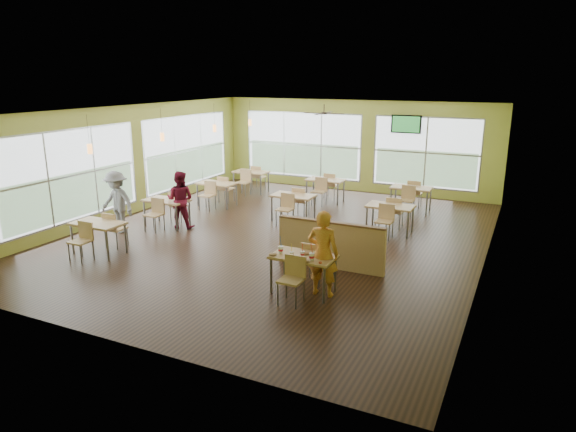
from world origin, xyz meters
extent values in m
plane|color=black|center=(0.00, 0.00, 0.00)|extent=(12.00, 12.00, 0.00)
plane|color=white|center=(0.00, 0.00, 3.20)|extent=(12.00, 12.00, 0.00)
cube|color=#A2AA45|center=(0.00, 6.00, 1.60)|extent=(10.00, 0.04, 3.20)
cube|color=#A2AA45|center=(0.00, -6.00, 1.60)|extent=(10.00, 0.04, 3.20)
cube|color=#A2AA45|center=(-5.00, 0.00, 1.60)|extent=(0.04, 12.00, 3.20)
cube|color=#A2AA45|center=(5.00, 0.00, 1.60)|extent=(0.04, 12.00, 3.20)
cube|color=white|center=(-4.98, -2.00, 1.53)|extent=(0.02, 4.50, 2.35)
cube|color=white|center=(-4.98, 3.00, 1.53)|extent=(0.02, 4.50, 2.35)
cube|color=white|center=(-2.00, 5.98, 1.53)|extent=(4.50, 0.02, 2.35)
cube|color=white|center=(2.50, 5.98, 1.53)|extent=(3.50, 0.02, 2.35)
cube|color=#B7BABC|center=(-4.97, 0.50, 0.35)|extent=(0.04, 9.40, 0.05)
cube|color=#B7BABC|center=(0.25, 5.97, 0.35)|extent=(8.00, 0.04, 0.05)
cube|color=tan|center=(2.00, -3.00, 0.73)|extent=(1.20, 0.70, 0.04)
cube|color=brown|center=(2.00, -3.00, 0.70)|extent=(1.22, 0.71, 0.01)
cylinder|color=slate|center=(1.46, -3.29, 0.35)|extent=(0.05, 0.05, 0.71)
cylinder|color=slate|center=(2.54, -3.29, 0.35)|extent=(0.05, 0.05, 0.71)
cylinder|color=slate|center=(1.46, -2.71, 0.35)|extent=(0.05, 0.05, 0.71)
cylinder|color=slate|center=(2.54, -2.71, 0.35)|extent=(0.05, 0.05, 0.71)
cube|color=tan|center=(2.00, -2.45, 0.45)|extent=(0.42, 0.42, 0.04)
cube|color=tan|center=(2.00, -2.26, 0.67)|extent=(0.42, 0.04, 0.40)
cube|color=tan|center=(2.00, -3.55, 0.45)|extent=(0.42, 0.42, 0.04)
cube|color=tan|center=(2.00, -3.74, 0.67)|extent=(0.42, 0.04, 0.40)
cube|color=tan|center=(2.00, -1.55, 0.50)|extent=(2.40, 0.12, 1.00)
cube|color=brown|center=(2.00, -1.55, 1.02)|extent=(2.40, 0.14, 0.04)
cube|color=tan|center=(-3.20, -3.00, 0.73)|extent=(1.20, 0.70, 0.04)
cube|color=brown|center=(-3.20, -3.00, 0.70)|extent=(1.22, 0.71, 0.01)
cylinder|color=slate|center=(-3.74, -3.29, 0.35)|extent=(0.05, 0.05, 0.71)
cylinder|color=slate|center=(-2.66, -3.29, 0.35)|extent=(0.05, 0.05, 0.71)
cylinder|color=slate|center=(-3.74, -2.71, 0.35)|extent=(0.05, 0.05, 0.71)
cylinder|color=slate|center=(-2.66, -2.71, 0.35)|extent=(0.05, 0.05, 0.71)
cube|color=tan|center=(-3.20, -2.45, 0.45)|extent=(0.42, 0.42, 0.04)
cube|color=tan|center=(-3.20, -2.26, 0.67)|extent=(0.42, 0.04, 0.40)
cube|color=tan|center=(-3.20, -3.55, 0.45)|extent=(0.42, 0.42, 0.04)
cube|color=tan|center=(-3.20, -3.74, 0.67)|extent=(0.42, 0.04, 0.40)
cube|color=tan|center=(-3.20, -0.50, 0.73)|extent=(1.20, 0.70, 0.04)
cube|color=brown|center=(-3.20, -0.50, 0.70)|extent=(1.22, 0.71, 0.01)
cylinder|color=slate|center=(-3.74, -0.79, 0.35)|extent=(0.05, 0.05, 0.71)
cylinder|color=slate|center=(-2.66, -0.79, 0.35)|extent=(0.05, 0.05, 0.71)
cylinder|color=slate|center=(-3.74, -0.21, 0.35)|extent=(0.05, 0.05, 0.71)
cylinder|color=slate|center=(-2.66, -0.21, 0.35)|extent=(0.05, 0.05, 0.71)
cube|color=tan|center=(-3.20, 0.05, 0.45)|extent=(0.42, 0.42, 0.04)
cube|color=tan|center=(-3.20, 0.24, 0.67)|extent=(0.42, 0.04, 0.40)
cube|color=tan|center=(-3.20, -1.05, 0.45)|extent=(0.42, 0.42, 0.04)
cube|color=tan|center=(-3.20, -1.24, 0.67)|extent=(0.42, 0.04, 0.40)
cube|color=tan|center=(-3.20, 2.00, 0.73)|extent=(1.20, 0.70, 0.04)
cube|color=brown|center=(-3.20, 2.00, 0.70)|extent=(1.22, 0.71, 0.01)
cylinder|color=slate|center=(-3.74, 1.71, 0.35)|extent=(0.05, 0.05, 0.71)
cylinder|color=slate|center=(-2.66, 1.71, 0.35)|extent=(0.05, 0.05, 0.71)
cylinder|color=slate|center=(-3.74, 2.29, 0.35)|extent=(0.05, 0.05, 0.71)
cylinder|color=slate|center=(-2.66, 2.29, 0.35)|extent=(0.05, 0.05, 0.71)
cube|color=tan|center=(-3.20, 2.55, 0.45)|extent=(0.42, 0.42, 0.04)
cube|color=tan|center=(-3.20, 2.74, 0.67)|extent=(0.42, 0.04, 0.40)
cube|color=tan|center=(-3.20, 1.45, 0.45)|extent=(0.42, 0.42, 0.04)
cube|color=tan|center=(-3.20, 1.26, 0.67)|extent=(0.42, 0.04, 0.40)
cube|color=tan|center=(-3.20, 4.20, 0.73)|extent=(1.20, 0.70, 0.04)
cube|color=brown|center=(-3.20, 4.20, 0.70)|extent=(1.22, 0.71, 0.01)
cylinder|color=slate|center=(-3.74, 3.91, 0.35)|extent=(0.05, 0.05, 0.71)
cylinder|color=slate|center=(-2.66, 3.91, 0.35)|extent=(0.05, 0.05, 0.71)
cylinder|color=slate|center=(-3.74, 4.49, 0.35)|extent=(0.05, 0.05, 0.71)
cylinder|color=slate|center=(-2.66, 4.49, 0.35)|extent=(0.05, 0.05, 0.71)
cube|color=tan|center=(-3.20, 4.75, 0.45)|extent=(0.42, 0.42, 0.04)
cube|color=tan|center=(-3.20, 4.94, 0.67)|extent=(0.42, 0.04, 0.40)
cube|color=tan|center=(-3.20, 3.65, 0.45)|extent=(0.42, 0.42, 0.04)
cube|color=tan|center=(-3.20, 3.46, 0.67)|extent=(0.42, 0.04, 0.40)
cube|color=tan|center=(-0.30, 1.50, 0.73)|extent=(1.20, 0.70, 0.04)
cube|color=brown|center=(-0.30, 1.50, 0.70)|extent=(1.22, 0.71, 0.01)
cylinder|color=slate|center=(-0.84, 1.21, 0.35)|extent=(0.05, 0.05, 0.71)
cylinder|color=slate|center=(0.24, 1.21, 0.35)|extent=(0.05, 0.05, 0.71)
cylinder|color=slate|center=(-0.84, 1.79, 0.35)|extent=(0.05, 0.05, 0.71)
cylinder|color=slate|center=(0.24, 1.79, 0.35)|extent=(0.05, 0.05, 0.71)
cube|color=tan|center=(-0.30, 2.05, 0.45)|extent=(0.42, 0.42, 0.04)
cube|color=tan|center=(-0.30, 2.24, 0.67)|extent=(0.42, 0.04, 0.40)
cube|color=tan|center=(-0.30, 0.95, 0.45)|extent=(0.42, 0.42, 0.04)
cube|color=tan|center=(-0.30, 0.76, 0.67)|extent=(0.42, 0.04, 0.40)
cube|color=tan|center=(-0.30, 4.00, 0.73)|extent=(1.20, 0.70, 0.04)
cube|color=brown|center=(-0.30, 4.00, 0.70)|extent=(1.22, 0.71, 0.01)
cylinder|color=slate|center=(-0.84, 3.71, 0.35)|extent=(0.05, 0.05, 0.71)
cylinder|color=slate|center=(0.24, 3.71, 0.35)|extent=(0.05, 0.05, 0.71)
cylinder|color=slate|center=(-0.84, 4.29, 0.35)|extent=(0.05, 0.05, 0.71)
cylinder|color=slate|center=(0.24, 4.29, 0.35)|extent=(0.05, 0.05, 0.71)
cube|color=tan|center=(-0.30, 4.55, 0.45)|extent=(0.42, 0.42, 0.04)
cube|color=tan|center=(-0.30, 4.74, 0.67)|extent=(0.42, 0.04, 0.40)
cube|color=tan|center=(-0.30, 3.45, 0.45)|extent=(0.42, 0.42, 0.04)
cube|color=tan|center=(-0.30, 3.26, 0.67)|extent=(0.42, 0.04, 0.40)
cube|color=tan|center=(2.50, 1.50, 0.73)|extent=(1.20, 0.70, 0.04)
cube|color=brown|center=(2.50, 1.50, 0.70)|extent=(1.22, 0.71, 0.01)
cylinder|color=slate|center=(1.96, 1.21, 0.35)|extent=(0.05, 0.05, 0.71)
cylinder|color=slate|center=(3.04, 1.21, 0.35)|extent=(0.05, 0.05, 0.71)
cylinder|color=slate|center=(1.96, 1.79, 0.35)|extent=(0.05, 0.05, 0.71)
cylinder|color=slate|center=(3.04, 1.79, 0.35)|extent=(0.05, 0.05, 0.71)
cube|color=tan|center=(2.50, 2.05, 0.45)|extent=(0.42, 0.42, 0.04)
cube|color=tan|center=(2.50, 2.24, 0.67)|extent=(0.42, 0.04, 0.40)
cube|color=tan|center=(2.50, 0.95, 0.45)|extent=(0.42, 0.42, 0.04)
cube|color=tan|center=(2.50, 0.76, 0.67)|extent=(0.42, 0.04, 0.40)
cube|color=tan|center=(2.50, 4.00, 0.73)|extent=(1.20, 0.70, 0.04)
cube|color=brown|center=(2.50, 4.00, 0.70)|extent=(1.22, 0.71, 0.01)
cylinder|color=slate|center=(1.96, 3.71, 0.35)|extent=(0.05, 0.05, 0.71)
cylinder|color=slate|center=(3.04, 3.71, 0.35)|extent=(0.05, 0.05, 0.71)
cylinder|color=slate|center=(1.96, 4.29, 0.35)|extent=(0.05, 0.05, 0.71)
cylinder|color=slate|center=(3.04, 4.29, 0.35)|extent=(0.05, 0.05, 0.71)
cube|color=tan|center=(2.50, 4.55, 0.45)|extent=(0.42, 0.42, 0.04)
cube|color=tan|center=(2.50, 4.74, 0.67)|extent=(0.42, 0.04, 0.40)
cube|color=tan|center=(2.50, 3.45, 0.45)|extent=(0.42, 0.42, 0.04)
cube|color=tan|center=(2.50, 3.26, 0.67)|extent=(0.42, 0.04, 0.40)
cylinder|color=#2D2119|center=(-3.20, -3.00, 2.85)|extent=(0.01, 0.01, 0.70)
cylinder|color=#FF963D|center=(-3.20, -3.00, 2.45)|extent=(0.11, 0.11, 0.22)
cylinder|color=#2D2119|center=(-3.20, -0.50, 2.85)|extent=(0.01, 0.01, 0.70)
cylinder|color=#FF963D|center=(-3.20, -0.50, 2.45)|extent=(0.11, 0.11, 0.22)
cylinder|color=#2D2119|center=(-3.20, 2.00, 2.85)|extent=(0.01, 0.01, 0.70)
cylinder|color=#FF963D|center=(-3.20, 2.00, 2.45)|extent=(0.11, 0.11, 0.22)
cylinder|color=#2D2119|center=(-3.20, 4.20, 2.85)|extent=(0.01, 0.01, 0.70)
cylinder|color=#FF963D|center=(-3.20, 4.20, 2.45)|extent=(0.11, 0.11, 0.22)
cylinder|color=#2D2119|center=(0.00, 3.00, 3.08)|extent=(0.03, 0.03, 0.24)
cylinder|color=#2D2119|center=(0.00, 3.00, 2.94)|extent=(0.16, 0.16, 0.06)
cube|color=#2D2119|center=(0.35, 3.00, 2.94)|extent=(0.55, 0.10, 0.01)
cube|color=#2D2119|center=(0.00, 3.35, 2.94)|extent=(0.10, 0.55, 0.01)
cube|color=#2D2119|center=(-0.35, 3.00, 2.94)|extent=(0.55, 0.10, 0.01)
cube|color=#2D2119|center=(0.00, 2.65, 2.94)|extent=(0.10, 0.55, 0.01)
cube|color=black|center=(1.80, 5.90, 2.45)|extent=(1.00, 0.06, 0.60)
cube|color=#2A7C37|center=(1.80, 5.87, 2.45)|extent=(0.90, 0.01, 0.52)
imported|color=#CD5416|center=(2.37, -2.95, 0.83)|extent=(0.62, 0.43, 1.66)
imported|color=maroon|center=(-2.77, -0.46, 0.78)|extent=(0.87, 0.74, 1.56)
imported|color=slate|center=(-4.00, -1.52, 0.82)|extent=(1.11, 0.69, 1.64)
cone|color=white|center=(1.56, -3.08, 0.82)|extent=(0.10, 0.10, 0.13)
cylinder|color=red|center=(1.56, -3.08, 0.82)|extent=(0.09, 0.09, 0.04)
cylinder|color=white|center=(1.56, -3.08, 0.89)|extent=(0.11, 0.11, 0.01)
cylinder|color=blue|center=(1.56, -3.08, 1.01)|extent=(0.02, 0.06, 0.24)
cone|color=white|center=(1.85, -3.21, 0.80)|extent=(0.08, 0.08, 0.11)
cylinder|color=red|center=(1.85, -3.21, 0.81)|extent=(0.08, 0.08, 0.03)
cylinder|color=white|center=(1.85, -3.21, 0.86)|extent=(0.08, 0.08, 0.01)
cylinder|color=yellow|center=(1.85, -3.21, 0.96)|extent=(0.01, 0.05, 0.19)
cone|color=white|center=(2.02, -3.09, 0.80)|extent=(0.08, 0.08, 0.11)
cylinder|color=red|center=(2.02, -3.09, 0.81)|extent=(0.07, 0.07, 0.03)
cylinder|color=white|center=(2.02, -3.09, 0.86)|extent=(0.08, 0.08, 0.01)
cylinder|color=red|center=(2.02, -3.09, 0.95)|extent=(0.03, 0.05, 0.19)
cone|color=white|center=(2.25, -3.19, 0.82)|extent=(0.10, 0.10, 0.14)
cylinder|color=red|center=(2.25, -3.19, 0.82)|extent=(0.09, 0.09, 0.04)
cylinder|color=white|center=(2.25, -3.19, 0.89)|extent=(0.11, 0.11, 0.01)
cylinder|color=red|center=(2.25, -3.19, 1.01)|extent=(0.03, 0.06, 0.24)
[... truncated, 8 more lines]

